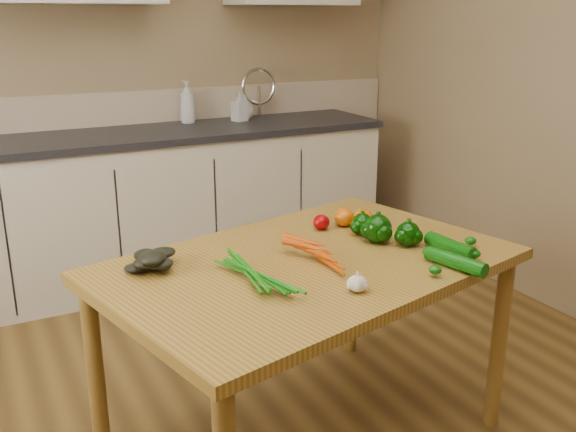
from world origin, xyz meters
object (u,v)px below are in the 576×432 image
Objects in this scene: garlic_bulb at (357,284)px; zucchini_b at (456,262)px; pepper_c at (408,234)px; soap_bottle_b at (239,107)px; table at (308,282)px; zucchini_a at (450,246)px; pepper_b at (362,224)px; tomato_c at (363,218)px; leafy_greens at (150,256)px; soap_bottle_a at (187,102)px; carrot_bunch at (295,258)px; tomato_b at (344,217)px; tomato_a at (321,222)px; soap_bottle_c at (244,107)px; pepper_a at (378,229)px.

garlic_bulb and zucchini_b have the same top height.
soap_bottle_b is at bearing 84.46° from pepper_c.
zucchini_a is at bearing -33.31° from table.
pepper_b is 1.05× the size of tomato_c.
tomato_c is at bearing 3.51° from leafy_greens.
carrot_bunch is at bearing 67.90° from soap_bottle_a.
pepper_b reaches higher than tomato_b.
tomato_a is at bearing 130.17° from pepper_b.
soap_bottle_b is at bearing 82.84° from tomato_c.
leafy_greens is at bearing 54.75° from soap_bottle_a.
tomato_c is (0.36, 0.21, 0.12)m from table.
soap_bottle_a is 2.35m from garlic_bulb.
soap_bottle_c is 1.89m from pepper_b.
pepper_a is at bearing 67.04° from soap_bottle_b.
pepper_a is at bearing 70.75° from soap_bottle_c.
garlic_bulb is at bearing 60.61° from soap_bottle_b.
soap_bottle_c is 2.16m from carrot_bunch.
garlic_bulb is (0.51, -0.46, -0.02)m from leafy_greens.
tomato_a is (-0.38, -1.69, -0.22)m from soap_bottle_b.
tomato_c is (-0.27, -1.78, -0.20)m from soap_bottle_c.
pepper_c is 1.12× the size of tomato_b.
table is at bearing 160.06° from zucchini_a.
tomato_c is at bearing -34.26° from tomato_b.
carrot_bunch reaches higher than zucchini_a.
table is 18.61× the size of pepper_b.
leafy_greens is 2.47× the size of tomato_b.
zucchini_b is at bearing -86.86° from tomato_c.
pepper_b is at bearing -49.83° from tomato_a.
carrot_bunch is 0.51m from tomato_c.
leafy_greens is (-1.14, -1.83, -0.19)m from soap_bottle_c.
table is 6.06× the size of soap_bottle_a.
pepper_a is 1.25× the size of pepper_b.
pepper_c is 0.41× the size of zucchini_b.
table is 10.04× the size of soap_bottle_c.
tomato_c is (0.10, -1.81, -0.25)m from soap_bottle_a.
pepper_a is 1.60× the size of tomato_a.
zucchini_a is (0.55, -0.13, -0.01)m from carrot_bunch.
table is 6.04× the size of carrot_bunch.
tomato_b is at bearing 69.30° from soap_bottle_c.
table is at bearing 58.43° from soap_bottle_b.
soap_bottle_a reaches higher than pepper_c.
pepper_c is at bearing -58.32° from tomato_a.
tomato_b reaches higher than zucchini_a.
zucchini_b is (0.08, -0.33, -0.03)m from pepper_a.
zucchini_b reaches higher than table.
pepper_b is at bearing 70.15° from soap_bottle_c.
table is 23.82× the size of tomato_a.
zucchini_b is (0.39, -0.29, 0.11)m from table.
garlic_bulb is at bearing -86.36° from carrot_bunch.
garlic_bulb is at bearing -102.87° from table.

